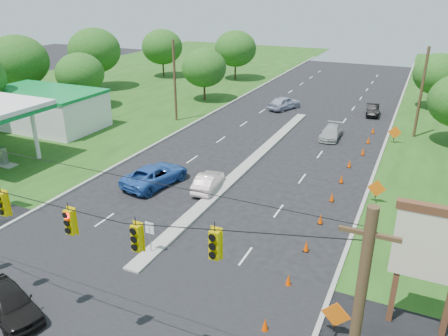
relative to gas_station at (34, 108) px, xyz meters
The scene contains 37 objects.
ground 31.23m from the gas_station, 40.57° to the right, with size 160.00×160.00×0.00m, color black.
cross_street 31.23m from the gas_station, 40.57° to the right, with size 160.00×14.00×0.02m, color black.
curb_left 16.89m from the gas_station, 35.78° to the left, with size 0.25×110.00×0.16m, color gray.
curb_right 35.22m from the gas_station, 16.13° to the left, with size 0.25×110.00×0.16m, color gray.
median 23.79m from the gas_station, ahead, with size 1.00×34.00×0.18m, color gray.
median_sign 27.62m from the gas_station, 31.07° to the right, with size 0.55×0.06×2.05m.
signal_span 31.83m from the gas_station, 42.00° to the right, with size 25.60×0.32×9.00m.
utility_pole_far_left 14.93m from the gas_station, 41.21° to the left, with size 0.28×0.28×9.00m, color #422D1C.
utility_pole_far_right 39.08m from the gas_station, 22.21° to the left, with size 0.28×0.28×9.00m, color #422D1C.
gas_station is the anchor object (origin of this frame).
pylon_sign 40.50m from the gas_station, 20.31° to the right, with size 5.90×2.30×6.12m.
cone_0 36.08m from the gas_station, 28.61° to the right, with size 0.32×0.32×0.70m, color #EA4300.
cone_1 34.54m from the gas_station, 23.50° to the right, with size 0.32×0.32×0.70m, color #EA4300.
cone_2 33.31m from the gas_station, 17.95° to the right, with size 0.32×0.32×0.70m, color #EA4300.
cone_3 32.40m from the gas_station, 12.04° to the right, with size 0.32×0.32×0.70m, color #EA4300.
cone_4 31.86m from the gas_station, ahead, with size 0.32×0.32×0.70m, color #EA4300.
cone_5 31.69m from the gas_station, ahead, with size 0.32×0.32×0.70m, color #EA4300.
cone_6 31.91m from the gas_station, ahead, with size 0.32×0.32×0.70m, color #EA4300.
cone_7 33.10m from the gas_station, 12.70° to the left, with size 0.32×0.32×0.70m, color #EA4300.
cone_8 34.04m from the gas_station, 18.47° to the left, with size 0.32×0.32×0.70m, color #EA4300.
cone_9 35.30m from the gas_station, 23.87° to the left, with size 0.32×0.32×0.70m, color #EA4300.
work_sign_0 38.11m from the gas_station, 25.25° to the right, with size 1.27×0.58×1.37m.
work_sign_1 34.54m from the gas_station, ahead, with size 1.27×0.58×1.37m.
work_sign_2 36.42m from the gas_station, 18.85° to the left, with size 1.27×0.58×1.37m.
tree_2 10.19m from the gas_station, 103.60° to the left, with size 5.88×5.88×6.86m.
tree_3 21.66m from the gas_station, 112.93° to the left, with size 7.56×7.56×8.82m.
tree_4 32.14m from the gas_station, 97.82° to the left, with size 6.72×6.72×7.84m.
tree_5 22.05m from the gas_station, 63.99° to the left, with size 5.88×5.88×6.86m.
tree_6 35.67m from the gas_station, 77.60° to the left, with size 6.72×6.72×7.84m.
tree_12 46.80m from the gas_station, 36.41° to the left, with size 5.88×5.88×6.86m.
tree_14 13.29m from the gas_station, 143.18° to the left, with size 7.56×7.56×8.82m.
black_sedan 29.63m from the gas_station, 45.90° to the right, with size 1.73×4.29×1.46m, color black.
white_sedan 23.39m from the gas_station, 12.86° to the right, with size 1.40×4.01×1.32m, color beige.
blue_pickup 19.65m from the gas_station, 17.96° to the right, with size 2.62×5.69×1.58m, color #2959B2.
silver_car_far 30.59m from the gas_station, 20.80° to the left, with size 1.78×4.39×1.27m, color #AAAAAA.
silver_car_oncoming 28.77m from the gas_station, 43.63° to the left, with size 1.92×4.77×1.62m, color #A8AAC5.
dark_car_receding 37.96m from the gas_station, 34.71° to the left, with size 1.42×4.07×1.34m, color black.
Camera 1 is at (12.67, -11.51, 14.14)m, focal length 35.00 mm.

